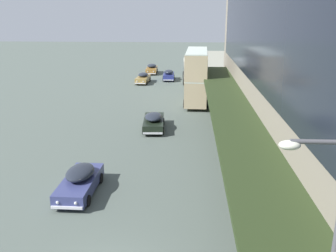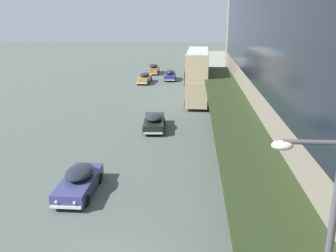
{
  "view_description": "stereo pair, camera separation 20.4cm",
  "coord_description": "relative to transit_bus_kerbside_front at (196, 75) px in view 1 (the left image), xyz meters",
  "views": [
    {
      "loc": [
        3.22,
        -12.17,
        10.5
      ],
      "look_at": [
        1.68,
        15.3,
        1.99
      ],
      "focal_mm": 40.0,
      "sensor_mm": 36.0,
      "label": 1
    },
    {
      "loc": [
        3.42,
        -12.16,
        10.5
      ],
      "look_at": [
        1.68,
        15.3,
        1.99
      ],
      "focal_mm": 40.0,
      "sensor_mm": 36.0,
      "label": 2
    }
  ],
  "objects": [
    {
      "name": "transit_bus_kerbside_rear",
      "position": [
        -0.42,
        14.1,
        -1.53
      ],
      "size": [
        2.96,
        9.95,
        3.09
      ],
      "color": "beige",
      "rests_on": "ground"
    },
    {
      "name": "sedan_trailing_mid",
      "position": [
        -4.05,
        -10.83,
        -2.55
      ],
      "size": [
        2.12,
        5.04,
        1.55
      ],
      "color": "black",
      "rests_on": "ground"
    },
    {
      "name": "transit_bus_kerbside_front",
      "position": [
        0.0,
        0.0,
        0.0
      ],
      "size": [
        2.93,
        9.4,
        6.14
      ],
      "color": "tan",
      "rests_on": "ground"
    },
    {
      "name": "sedan_lead_mid",
      "position": [
        -4.06,
        14.73,
        -2.51
      ],
      "size": [
        1.87,
        4.33,
        1.65
      ],
      "color": "navy",
      "rests_on": "ground"
    },
    {
      "name": "sedan_oncoming_rear",
      "position": [
        -7.29,
        -23.64,
        -2.54
      ],
      "size": [
        2.01,
        4.97,
        1.58
      ],
      "color": "navy",
      "rests_on": "ground"
    },
    {
      "name": "sedan_second_mid",
      "position": [
        -0.54,
        22.27,
        -2.53
      ],
      "size": [
        2.03,
        4.57,
        1.6
      ],
      "color": "gray",
      "rests_on": "ground"
    },
    {
      "name": "sedan_trailing_near",
      "position": [
        -7.35,
        20.99,
        -2.5
      ],
      "size": [
        1.97,
        4.76,
        1.66
      ],
      "color": "olive",
      "rests_on": "ground"
    },
    {
      "name": "pedestrian_at_kerb",
      "position": [
        2.9,
        -28.89,
        -2.13
      ],
      "size": [
        0.4,
        0.56,
        1.86
      ],
      "color": "black",
      "rests_on": "sidewalk_kerb"
    },
    {
      "name": "sedan_far_back",
      "position": [
        -7.8,
        12.11,
        -2.56
      ],
      "size": [
        1.99,
        4.79,
        1.53
      ],
      "color": "olive",
      "rests_on": "ground"
    }
  ]
}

